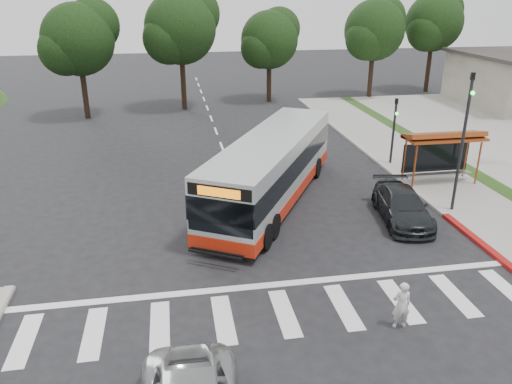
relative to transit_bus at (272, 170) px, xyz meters
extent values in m
plane|color=black|center=(-1.44, -4.23, -1.65)|extent=(140.00, 140.00, 0.00)
cube|color=gray|center=(9.56, 3.77, -1.59)|extent=(4.00, 40.00, 0.12)
cube|color=#9E9991|center=(7.56, 3.77, -1.57)|extent=(0.30, 40.00, 0.15)
cube|color=maroon|center=(7.56, -6.23, -1.57)|extent=(0.32, 6.00, 0.15)
cube|color=silver|center=(-1.44, -9.23, -1.64)|extent=(18.00, 2.60, 0.01)
cylinder|color=#984019|center=(7.56, 0.17, -0.38)|extent=(0.10, 0.10, 2.30)
cylinder|color=#984019|center=(11.16, 0.17, -0.38)|extent=(0.10, 0.10, 2.30)
cylinder|color=#984019|center=(7.56, 1.37, -0.38)|extent=(0.10, 0.10, 2.30)
cylinder|color=#984019|center=(11.16, 1.37, -0.38)|extent=(0.10, 0.10, 2.30)
cube|color=#984019|center=(9.36, 0.77, 0.92)|extent=(4.20, 1.60, 0.12)
cube|color=#984019|center=(9.36, 0.82, 1.07)|extent=(4.20, 1.32, 0.51)
cube|color=black|center=(9.36, 1.37, -0.33)|extent=(3.80, 0.06, 1.60)
cube|color=gray|center=(9.36, 0.77, -1.08)|extent=(3.60, 0.40, 0.08)
cylinder|color=black|center=(8.16, -2.73, 1.60)|extent=(0.14, 0.14, 6.50)
imported|color=black|center=(8.16, -2.73, 4.35)|extent=(0.16, 0.20, 1.00)
sphere|color=#19E533|center=(8.16, -2.91, 4.00)|extent=(0.18, 0.18, 0.18)
cylinder|color=black|center=(8.16, 4.27, 0.35)|extent=(0.14, 0.14, 4.00)
imported|color=black|center=(8.16, 4.27, 1.85)|extent=(0.16, 0.20, 1.00)
sphere|color=#19E533|center=(8.16, 4.09, 1.50)|extent=(0.18, 0.18, 0.18)
cylinder|color=black|center=(14.56, 23.77, 0.65)|extent=(0.44, 0.44, 4.40)
sphere|color=black|center=(14.56, 23.77, 4.65)|extent=(5.60, 5.60, 5.60)
sphere|color=black|center=(15.68, 24.61, 5.65)|extent=(4.20, 4.20, 4.20)
sphere|color=black|center=(13.58, 23.07, 3.95)|extent=(3.92, 3.92, 3.92)
cylinder|color=black|center=(21.56, 25.77, 0.77)|extent=(0.44, 0.44, 4.84)
sphere|color=black|center=(21.56, 25.77, 5.17)|extent=(5.60, 5.60, 5.60)
sphere|color=black|center=(22.68, 26.61, 6.27)|extent=(4.20, 4.20, 4.20)
sphere|color=black|center=(20.58, 25.07, 4.40)|extent=(3.92, 3.92, 3.92)
cylinder|color=black|center=(-3.44, 21.77, 0.77)|extent=(0.44, 0.44, 4.84)
sphere|color=black|center=(-3.44, 21.77, 5.17)|extent=(6.00, 6.00, 6.00)
sphere|color=black|center=(-2.24, 22.67, 6.27)|extent=(4.50, 4.50, 4.50)
sphere|color=black|center=(-4.49, 21.02, 4.40)|extent=(4.20, 4.20, 4.20)
cylinder|color=black|center=(4.56, 23.77, 0.33)|extent=(0.44, 0.44, 3.96)
sphere|color=black|center=(4.56, 23.77, 3.93)|extent=(5.20, 5.20, 5.20)
sphere|color=black|center=(5.60, 24.55, 4.83)|extent=(3.90, 3.90, 3.90)
sphere|color=black|center=(3.65, 23.12, 3.30)|extent=(3.64, 3.64, 3.64)
cylinder|color=black|center=(-11.44, 19.77, 0.55)|extent=(0.44, 0.44, 4.40)
sphere|color=black|center=(-11.44, 19.77, 4.55)|extent=(5.60, 5.60, 5.60)
sphere|color=black|center=(-10.32, 20.61, 5.55)|extent=(4.20, 4.20, 4.20)
sphere|color=black|center=(-12.42, 19.07, 3.85)|extent=(3.92, 3.92, 3.92)
imported|color=silver|center=(1.91, -10.53, -0.85)|extent=(0.60, 0.41, 1.59)
imported|color=black|center=(5.37, -3.21, -0.95)|extent=(2.67, 5.05, 1.40)
camera|label=1|loc=(-4.68, -22.42, 8.08)|focal=35.00mm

